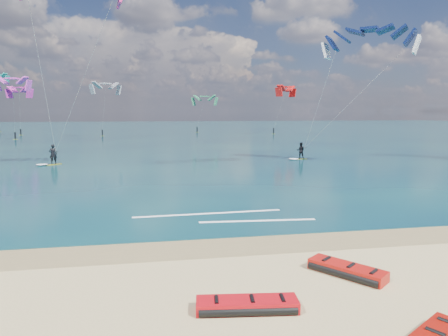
{
  "coord_description": "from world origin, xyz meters",
  "views": [
    {
      "loc": [
        -2.14,
        -12.1,
        5.36
      ],
      "look_at": [
        1.36,
        8.0,
        2.45
      ],
      "focal_mm": 32.0,
      "sensor_mm": 36.0,
      "label": 1
    }
  ],
  "objects_px": {
    "packed_kite_left": "(247,310)",
    "kitesurfer_far": "(336,87)",
    "packed_kite_mid": "(347,275)",
    "kitesurfer_main": "(61,63)"
  },
  "relations": [
    {
      "from": "packed_kite_left",
      "to": "kitesurfer_far",
      "type": "xyz_separation_m",
      "value": [
        16.43,
        29.79,
        7.83
      ]
    },
    {
      "from": "kitesurfer_far",
      "to": "packed_kite_left",
      "type": "bearing_deg",
      "value": -112.2
    },
    {
      "from": "packed_kite_mid",
      "to": "kitesurfer_main",
      "type": "relative_size",
      "value": 0.15
    },
    {
      "from": "packed_kite_left",
      "to": "kitesurfer_far",
      "type": "height_order",
      "value": "kitesurfer_far"
    },
    {
      "from": "packed_kite_left",
      "to": "packed_kite_mid",
      "type": "distance_m",
      "value": 4.17
    },
    {
      "from": "kitesurfer_far",
      "to": "kitesurfer_main",
      "type": "bearing_deg",
      "value": -171.55
    },
    {
      "from": "packed_kite_left",
      "to": "kitesurfer_main",
      "type": "bearing_deg",
      "value": 116.69
    },
    {
      "from": "packed_kite_mid",
      "to": "kitesurfer_far",
      "type": "bearing_deg",
      "value": 117.66
    },
    {
      "from": "kitesurfer_main",
      "to": "kitesurfer_far",
      "type": "bearing_deg",
      "value": -42.0
    },
    {
      "from": "packed_kite_mid",
      "to": "kitesurfer_main",
      "type": "xyz_separation_m",
      "value": [
        -14.31,
        27.21,
        9.63
      ]
    }
  ]
}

